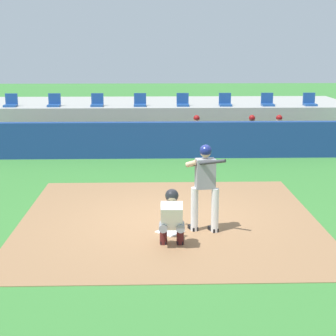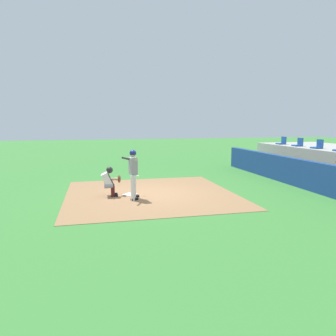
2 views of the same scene
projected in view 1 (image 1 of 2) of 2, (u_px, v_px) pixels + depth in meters
ground_plane at (169, 220)px, 11.67m from camera, size 80.00×80.00×0.00m
dirt_infield at (169, 220)px, 11.67m from camera, size 6.40×6.40×0.01m
home_plate at (170, 232)px, 10.88m from camera, size 0.62×0.62×0.02m
batter_at_plate at (205, 183)px, 10.72m from camera, size 0.77×0.68×1.80m
catcher_crouched at (171, 216)px, 10.03m from camera, size 0.49×1.42×1.13m
dugout_wall at (163, 140)px, 17.86m from camera, size 13.00×0.30×1.20m
dugout_bench at (162, 145)px, 18.92m from camera, size 11.80×0.44×0.45m
dugout_player_0 at (197, 133)px, 18.70m from camera, size 0.49×0.70×1.30m
dugout_player_1 at (252, 133)px, 18.75m from camera, size 0.49×0.70×1.30m
dugout_player_2 at (279, 133)px, 18.78m from camera, size 0.49×0.70×1.30m
stands_platform at (161, 119)px, 22.12m from camera, size 15.00×4.40×1.40m
stadium_seat_0 at (11, 103)px, 20.29m from camera, size 0.46×0.46×0.48m
stadium_seat_1 at (54, 103)px, 20.33m from camera, size 0.46×0.46×0.48m
stadium_seat_2 at (97, 103)px, 20.38m from camera, size 0.46×0.46×0.48m
stadium_seat_3 at (140, 103)px, 20.42m from camera, size 0.46×0.46×0.48m
stadium_seat_4 at (183, 102)px, 20.47m from camera, size 0.46×0.46×0.48m
stadium_seat_5 at (225, 102)px, 20.51m from camera, size 0.46×0.46×0.48m
stadium_seat_6 at (267, 102)px, 20.56m from camera, size 0.46×0.46×0.48m
stadium_seat_7 at (310, 102)px, 20.61m from camera, size 0.46×0.46×0.48m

